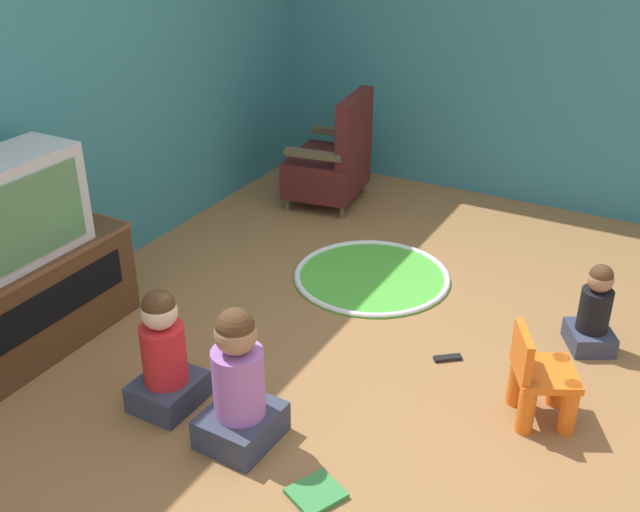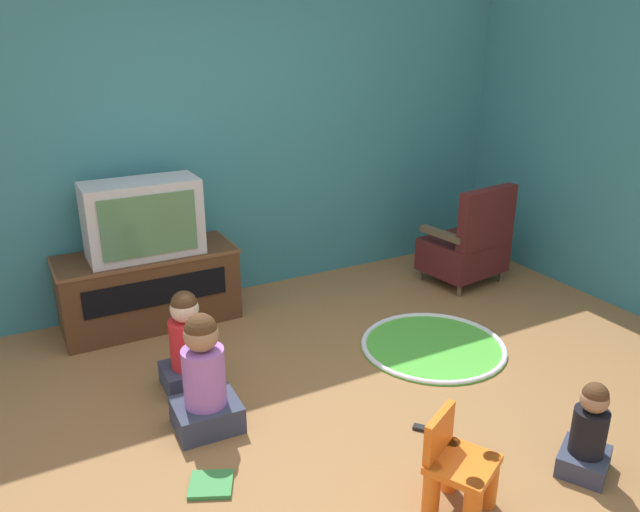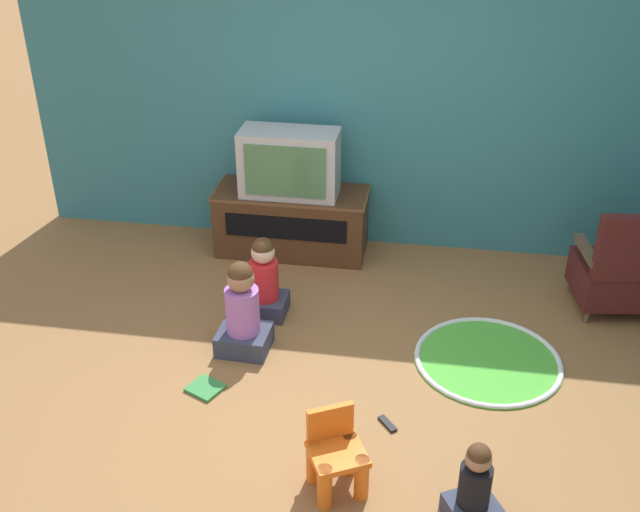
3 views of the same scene
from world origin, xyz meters
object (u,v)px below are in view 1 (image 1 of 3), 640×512
object	(u,v)px
tv_cabinet	(19,302)
book	(316,493)
television	(5,211)
child_watching_left	(594,312)
black_armchair	(333,162)
yellow_kid_chair	(540,382)
remote_control	(448,358)
child_watching_center	(164,357)
child_watching_right	(239,386)

from	to	relation	value
tv_cabinet	book	distance (m)	1.94
television	child_watching_left	xyz separation A→B (m)	(1.49, -2.65, -0.61)
television	black_armchair	world-z (taller)	television
black_armchair	yellow_kid_chair	bearing A→B (deg)	40.42
remote_control	black_armchair	bearing A→B (deg)	-84.84
tv_cabinet	child_watching_center	bearing A→B (deg)	-90.64
television	remote_control	distance (m)	2.39
child_watching_right	child_watching_left	bearing A→B (deg)	-36.69
tv_cabinet	book	world-z (taller)	tv_cabinet
child_watching_left	tv_cabinet	bearing A→B (deg)	89.68
tv_cabinet	child_watching_center	world-z (taller)	child_watching_center
yellow_kid_chair	child_watching_right	xyz separation A→B (m)	(-0.81, 1.14, 0.10)
child_watching_left	television	bearing A→B (deg)	90.05
yellow_kid_chair	child_watching_center	world-z (taller)	child_watching_center
yellow_kid_chair	book	size ratio (longest dim) A/B	1.77
remote_control	child_watching_left	bearing A→B (deg)	178.97
black_armchair	child_watching_right	world-z (taller)	black_armchair
television	black_armchair	xyz separation A→B (m)	(2.59, -0.48, -0.49)
child_watching_center	child_watching_right	size ratio (longest dim) A/B	0.92
remote_control	child_watching_center	bearing A→B (deg)	4.37
black_armchair	book	world-z (taller)	black_armchair
black_armchair	yellow_kid_chair	world-z (taller)	black_armchair
television	child_watching_right	bearing A→B (deg)	-92.25
tv_cabinet	television	distance (m)	0.54
book	television	bearing A→B (deg)	-71.01
tv_cabinet	child_watching_right	bearing A→B (deg)	-92.19
child_watching_center	child_watching_left	bearing A→B (deg)	-48.00
child_watching_left	yellow_kid_chair	bearing A→B (deg)	142.64
remote_control	yellow_kid_chair	bearing A→B (deg)	116.44
child_watching_center	book	world-z (taller)	child_watching_center
child_watching_left	child_watching_right	distance (m)	1.98
black_armchair	child_watching_right	xyz separation A→B (m)	(-2.65, -0.93, -0.03)
black_armchair	child_watching_left	distance (m)	2.44
child_watching_left	book	xyz separation A→B (m)	(-1.69, 0.78, -0.21)
television	book	size ratio (longest dim) A/B	2.95
yellow_kid_chair	book	distance (m)	1.18
yellow_kid_chair	child_watching_center	distance (m)	1.77
book	tv_cabinet	bearing A→B (deg)	-70.89
television	child_watching_right	size ratio (longest dim) A/B	1.14
child_watching_left	book	bearing A→B (deg)	126.04
black_armchair	child_watching_center	xyz separation A→B (m)	(-2.60, -0.47, -0.06)
tv_cabinet	yellow_kid_chair	size ratio (longest dim) A/B	2.69
child_watching_center	book	xyz separation A→B (m)	(-0.19, -0.93, -0.26)
child_watching_left	child_watching_right	bearing A→B (deg)	111.82
remote_control	tv_cabinet	bearing A→B (deg)	-13.04
child_watching_right	yellow_kid_chair	bearing A→B (deg)	-52.45
tv_cabinet	child_watching_right	size ratio (longest dim) A/B	1.84
television	child_watching_right	xyz separation A→B (m)	(-0.06, -1.40, -0.52)
television	child_watching_center	world-z (taller)	television
child_watching_left	remote_control	distance (m)	0.83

